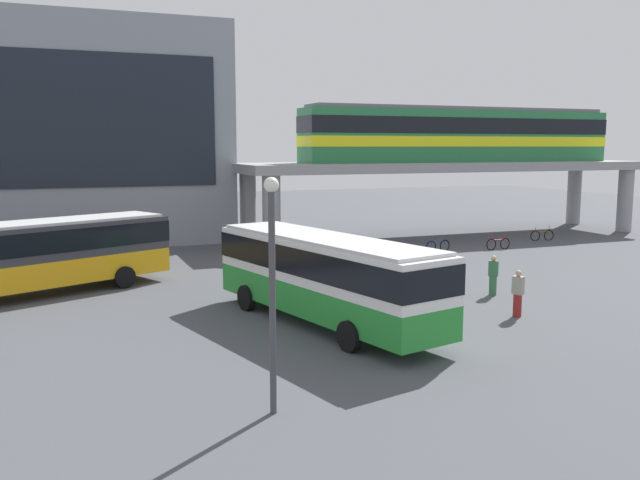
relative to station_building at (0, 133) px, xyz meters
name	(u,v)px	position (x,y,z in m)	size (l,w,h in m)	color
ground_plane	(255,274)	(12.46, -16.87, -7.23)	(120.00, 120.00, 0.00)	#47494F
station_building	(0,133)	(0.00, 0.00, 0.00)	(28.83, 12.06, 14.46)	gray
elevated_platform	(447,172)	(29.18, -7.91, -2.66)	(30.14, 6.99, 5.27)	gray
train	(460,134)	(30.19, -7.91, 0.01)	(23.62, 2.96, 3.84)	#26723F
bus_main	(324,271)	(12.14, -27.27, -5.24)	(5.13, 11.33, 3.22)	#268C33
bus_secondary	(44,249)	(2.69, -18.26, -5.24)	(11.08, 6.96, 3.22)	orange
bicycle_brown	(542,235)	(34.04, -12.38, -6.87)	(1.78, 0.27, 1.04)	black
bicycle_blue	(438,246)	(24.84, -14.05, -6.87)	(1.78, 0.28, 1.04)	black
bicycle_red	(498,244)	(28.81, -14.65, -6.87)	(1.79, 0.14, 1.04)	black
bicycle_orange	(361,248)	(20.11, -13.07, -6.87)	(1.72, 0.62, 1.04)	black
pedestrian_near_building	(518,295)	(19.36, -28.85, -6.39)	(0.40, 0.47, 1.78)	maroon
pedestrian_at_kerb	(493,277)	(20.72, -25.40, -6.41)	(0.47, 0.46, 1.74)	#33663F
lamp_post	(272,275)	(7.99, -34.38, -3.83)	(0.36, 0.36, 5.70)	#3F3F44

